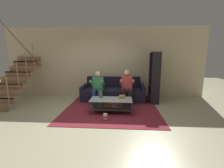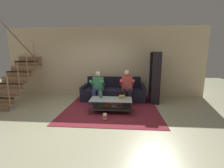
# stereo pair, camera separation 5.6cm
# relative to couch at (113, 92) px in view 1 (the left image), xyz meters

# --- Properties ---
(ground) EXTENTS (16.80, 16.80, 0.00)m
(ground) POSITION_rel_couch_xyz_m (-0.45, -1.82, -0.30)
(ground) COLOR #BDBC94
(back_partition) EXTENTS (8.40, 0.12, 2.90)m
(back_partition) POSITION_rel_couch_xyz_m (-0.45, 0.64, 1.15)
(back_partition) COLOR beige
(back_partition) RESTS_ON ground
(staircase_run) EXTENTS (1.02, 2.62, 2.80)m
(staircase_run) POSITION_rel_couch_xyz_m (-3.65, -0.31, 0.75)
(staircase_run) COLOR #AC7F5A
(staircase_run) RESTS_ON ground
(couch) EXTENTS (2.44, 0.90, 0.88)m
(couch) POSITION_rel_couch_xyz_m (0.00, 0.00, 0.00)
(couch) COLOR black
(couch) RESTS_ON ground
(person_seated_left) EXTENTS (0.50, 0.58, 1.17)m
(person_seated_left) POSITION_rel_couch_xyz_m (-0.52, -0.54, 0.35)
(person_seated_left) COLOR navy
(person_seated_left) RESTS_ON ground
(person_seated_right) EXTENTS (0.50, 0.58, 1.23)m
(person_seated_right) POSITION_rel_couch_xyz_m (0.52, -0.53, 0.38)
(person_seated_right) COLOR black
(person_seated_right) RESTS_ON ground
(coffee_table) EXTENTS (1.27, 0.61, 0.42)m
(coffee_table) POSITION_rel_couch_xyz_m (0.02, -1.37, -0.02)
(coffee_table) COLOR #B5C4C3
(coffee_table) RESTS_ON ground
(area_rug) EXTENTS (3.00, 3.33, 0.01)m
(area_rug) POSITION_rel_couch_xyz_m (0.01, -0.81, -0.29)
(area_rug) COLOR maroon
(area_rug) RESTS_ON ground
(vase) EXTENTS (0.11, 0.11, 0.25)m
(vase) POSITION_rel_couch_xyz_m (-0.31, -1.25, 0.24)
(vase) COLOR #426C51
(vase) RESTS_ON coffee_table
(book_stack) EXTENTS (0.24, 0.19, 0.10)m
(book_stack) POSITION_rel_couch_xyz_m (0.36, -1.30, 0.17)
(book_stack) COLOR gold
(book_stack) RESTS_ON coffee_table
(bookshelf) EXTENTS (0.37, 0.95, 1.86)m
(bookshelf) POSITION_rel_couch_xyz_m (1.61, -0.06, 0.48)
(bookshelf) COLOR black
(bookshelf) RESTS_ON ground
(popcorn_tub) EXTENTS (0.12, 0.12, 0.20)m
(popcorn_tub) POSITION_rel_couch_xyz_m (-0.09, -2.00, -0.20)
(popcorn_tub) COLOR red
(popcorn_tub) RESTS_ON ground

